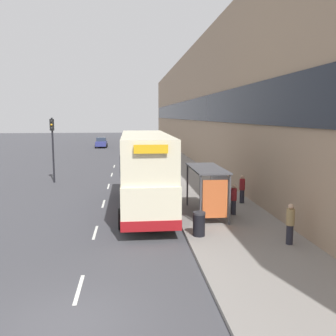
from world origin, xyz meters
The scene contains 20 objects.
ground_plane centered at (0.00, 0.00, 0.00)m, with size 220.00×220.00×0.00m, color #424247.
pavement centered at (6.50, 38.50, 0.07)m, with size 5.00×93.00×0.14m.
terrace_facade centered at (10.49, 38.50, 6.65)m, with size 3.10×93.00×13.32m.
lane_mark_0 centered at (0.00, 2.03, 0.01)m, with size 0.12×2.00×0.01m.
lane_mark_1 centered at (0.00, 7.69, 0.01)m, with size 0.12×2.00×0.01m.
lane_mark_2 centered at (0.00, 13.36, 0.01)m, with size 0.12×2.00×0.01m.
lane_mark_3 centered at (0.00, 19.02, 0.01)m, with size 0.12×2.00×0.01m.
lane_mark_4 centered at (0.00, 24.68, 0.01)m, with size 0.12×2.00×0.01m.
lane_mark_5 centered at (0.00, 30.35, 0.01)m, with size 0.12×2.00×0.01m.
bus_shelter centered at (5.77, 9.51, 1.88)m, with size 1.60×4.20×2.48m.
double_decker_bus_near centered at (2.47, 11.32, 2.28)m, with size 2.85×10.65×4.30m.
car_0 centered at (1.92, 34.71, 0.83)m, with size 2.07×4.06×1.66m.
car_1 centered at (-3.03, 54.35, 0.84)m, with size 1.93×3.98×1.69m.
car_2 centered at (2.75, 60.29, 0.87)m, with size 2.07×3.89×1.76m.
car_3 centered at (1.89, 43.48, 0.89)m, with size 2.01×4.01×1.81m.
pedestrian_at_shelter centered at (8.25, 12.18, 0.99)m, with size 0.33×0.33×1.66m.
pedestrian_1 centered at (7.99, 4.91, 0.99)m, with size 0.33×0.33×1.67m.
pedestrian_2 centered at (7.00, 9.62, 0.96)m, with size 0.32×0.32×1.61m.
litter_bin centered at (4.55, 6.34, 0.67)m, with size 0.55×0.55×1.05m.
traffic_light_far_kerb centered at (-4.40, 21.17, 3.45)m, with size 0.30×0.32×5.14m.
Camera 1 is at (1.60, -9.06, 5.29)m, focal length 40.00 mm.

